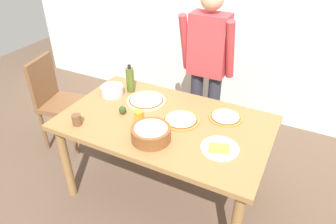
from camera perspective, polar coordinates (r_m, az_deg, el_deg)
ground at (r=2.87m, az=-0.47°, el=-14.23°), size 8.00×8.00×0.00m
wall_back at (r=3.55m, az=12.05°, el=19.04°), size 5.60×0.10×2.60m
dining_table at (r=2.43m, az=-0.53°, el=-3.37°), size 1.60×0.96×0.76m
person_cook at (r=2.88m, az=7.27°, el=8.73°), size 0.49×0.25×1.62m
chair_wooden_left at (r=3.31m, az=-20.00°, el=2.50°), size 0.48×0.48×0.95m
pizza_raw_on_board at (r=2.62m, az=-4.05°, el=2.15°), size 0.33×0.33×0.02m
pizza_cooked_on_tray at (r=2.37m, az=2.37°, el=-1.45°), size 0.29×0.29×0.02m
pizza_second_cooked at (r=2.44m, az=10.54°, el=-0.93°), size 0.26×0.26×0.02m
plate_with_slice at (r=2.12m, az=9.51°, el=-6.60°), size 0.26×0.26×0.02m
popcorn_bowl at (r=2.15m, az=-3.16°, el=-3.77°), size 0.28×0.28×0.11m
mixing_bowl_steel at (r=2.75m, az=-10.24°, el=3.95°), size 0.20×0.20×0.08m
olive_oil_bottle at (r=2.74m, az=-7.00°, el=5.91°), size 0.07×0.07×0.26m
cup_orange at (r=2.36m, az=-5.38°, el=-0.72°), size 0.07×0.07×0.08m
cup_small_brown at (r=2.41m, az=-16.49°, el=-1.40°), size 0.07×0.07×0.08m
avocado at (r=2.46m, az=-8.40°, el=0.35°), size 0.06×0.06×0.07m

